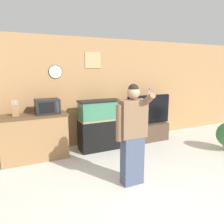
# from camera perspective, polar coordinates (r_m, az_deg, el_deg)

# --- Properties ---
(ground_plane) EXTENTS (18.00, 18.00, 0.00)m
(ground_plane) POSITION_cam_1_polar(r_m,az_deg,el_deg) (3.25, 14.28, -24.42)
(ground_plane) COLOR beige
(wall_back_paneled) EXTENTS (10.00, 0.08, 2.60)m
(wall_back_paneled) POSITION_cam_1_polar(r_m,az_deg,el_deg) (5.40, -6.49, 5.11)
(wall_back_paneled) COLOR #A87A4C
(wall_back_paneled) RESTS_ON ground_plane
(counter_island) EXTENTS (1.35, 0.56, 0.96)m
(counter_island) POSITION_cam_1_polar(r_m,az_deg,el_deg) (4.82, -19.60, -6.20)
(counter_island) COLOR olive
(counter_island) RESTS_ON ground_plane
(microwave) EXTENTS (0.48, 0.36, 0.30)m
(microwave) POSITION_cam_1_polar(r_m,az_deg,el_deg) (4.73, -16.53, 1.46)
(microwave) COLOR black
(microwave) RESTS_ON counter_island
(knife_block) EXTENTS (0.13, 0.10, 0.33)m
(knife_block) POSITION_cam_1_polar(r_m,az_deg,el_deg) (4.66, -23.93, 0.39)
(knife_block) COLOR olive
(knife_block) RESTS_ON counter_island
(aquarium_on_stand) EXTENTS (0.99, 0.43, 1.17)m
(aquarium_on_stand) POSITION_cam_1_polar(r_m,az_deg,el_deg) (5.10, -3.10, -3.38)
(aquarium_on_stand) COLOR black
(aquarium_on_stand) RESTS_ON ground_plane
(tv_on_stand) EXTENTS (1.26, 0.40, 1.21)m
(tv_on_stand) POSITION_cam_1_polar(r_m,az_deg,el_deg) (5.82, 9.47, -3.97)
(tv_on_stand) COLOR #4C3828
(tv_on_stand) RESTS_ON ground_plane
(person_standing) EXTENTS (0.52, 0.39, 1.65)m
(person_standing) POSITION_cam_1_polar(r_m,az_deg,el_deg) (3.50, 5.32, -5.65)
(person_standing) COLOR #424C66
(person_standing) RESTS_ON ground_plane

